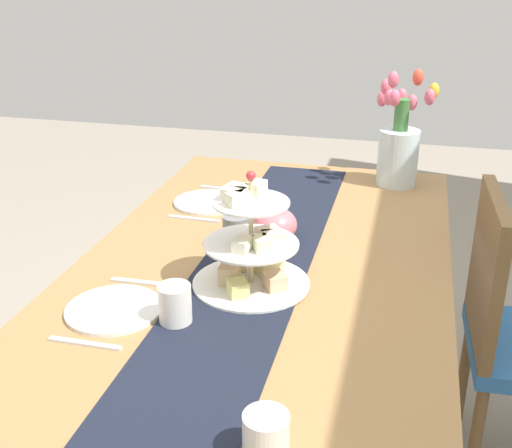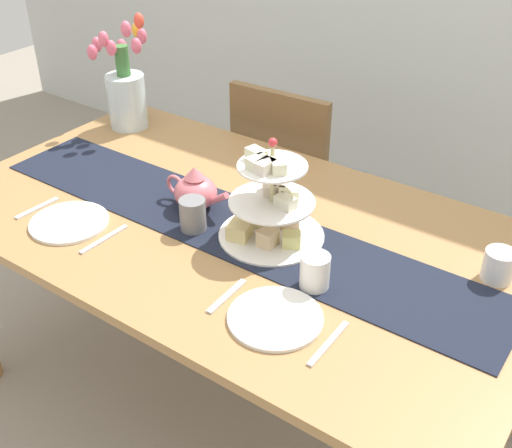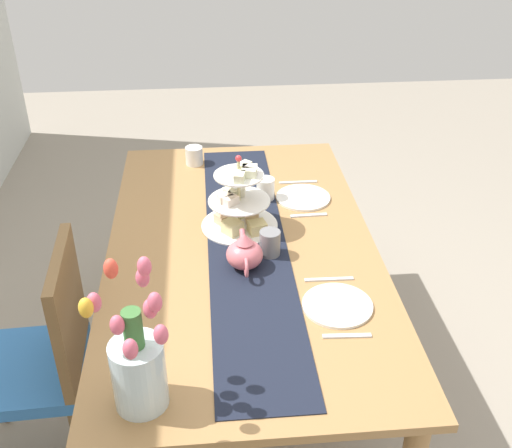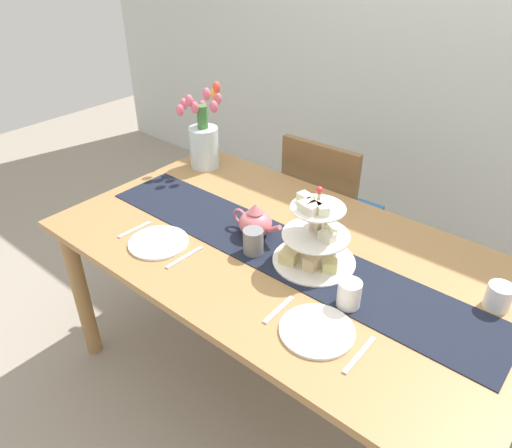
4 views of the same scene
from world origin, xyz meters
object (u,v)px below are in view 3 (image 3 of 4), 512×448
at_px(mug_grey, 270,243).
at_px(mug_white_text, 265,189).
at_px(tulip_vase, 138,363).
at_px(knife_right, 298,182).
at_px(dinner_plate_right, 303,197).
at_px(tiered_cake_stand, 240,206).
at_px(dining_table, 242,266).
at_px(fork_left, 347,336).
at_px(dinner_plate_left, 337,305).
at_px(chair_left, 42,354).
at_px(fork_right, 309,215).
at_px(knife_left, 329,279).
at_px(cream_jug, 194,156).
at_px(teapot, 245,253).

bearing_deg(mug_grey, mug_white_text, -3.67).
distance_m(tulip_vase, knife_right, 1.37).
distance_m(dinner_plate_right, knife_right, 0.15).
distance_m(tiered_cake_stand, mug_white_text, 0.26).
height_order(dining_table, mug_white_text, mug_white_text).
bearing_deg(fork_left, tiered_cake_stand, 23.11).
distance_m(dining_table, dinner_plate_left, 0.49).
relative_size(knife_right, mug_white_text, 1.79).
bearing_deg(tulip_vase, dinner_plate_left, -59.82).
distance_m(chair_left, fork_right, 1.13).
relative_size(fork_right, mug_grey, 1.58).
bearing_deg(dining_table, dinner_plate_right, -40.13).
relative_size(fork_left, fork_right, 1.00).
height_order(tiered_cake_stand, dinner_plate_right, tiered_cake_stand).
bearing_deg(mug_grey, knife_left, -132.62).
height_order(dining_table, cream_jug, cream_jug).
relative_size(tiered_cake_stand, dinner_plate_right, 1.32).
xyz_separation_m(dinner_plate_left, knife_left, (0.15, 0.00, -0.00)).
xyz_separation_m(dinner_plate_left, mug_grey, (0.32, 0.19, 0.05)).
height_order(knife_left, dinner_plate_right, dinner_plate_right).
distance_m(tulip_vase, fork_left, 0.65).
distance_m(tulip_vase, mug_grey, 0.79).
height_order(fork_left, knife_left, same).
xyz_separation_m(teapot, cream_jug, (0.86, 0.17, -0.02)).
bearing_deg(fork_left, mug_white_text, 10.29).
height_order(chair_left, mug_grey, chair_left).
distance_m(fork_right, mug_grey, 0.33).
relative_size(dinner_plate_left, knife_left, 1.35).
height_order(dining_table, tiered_cake_stand, tiered_cake_stand).
distance_m(tiered_cake_stand, dinner_plate_right, 0.36).
bearing_deg(dinner_plate_left, fork_left, 180.00).
bearing_deg(teapot, dinner_plate_left, -130.83).
distance_m(dining_table, mug_grey, 0.19).
xyz_separation_m(teapot, knife_left, (-0.10, -0.28, -0.06)).
bearing_deg(mug_grey, dinner_plate_right, -24.60).
bearing_deg(dinner_plate_right, cream_jug, 50.50).
height_order(chair_left, fork_left, chair_left).
bearing_deg(knife_right, dining_table, 149.49).
distance_m(knife_right, mug_grey, 0.59).
distance_m(chair_left, teapot, 0.80).
relative_size(dining_table, knife_left, 10.50).
distance_m(chair_left, tulip_vase, 0.75).
bearing_deg(tulip_vase, tiered_cake_stand, -20.30).
bearing_deg(dinner_plate_left, teapot, 49.17).
relative_size(cream_jug, mug_grey, 0.89).
relative_size(dining_table, tulip_vase, 4.18).
bearing_deg(knife_right, tulip_vase, 153.70).
bearing_deg(teapot, chair_left, 98.51).
height_order(mug_grey, mug_white_text, mug_grey).
height_order(tulip_vase, mug_grey, tulip_vase).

